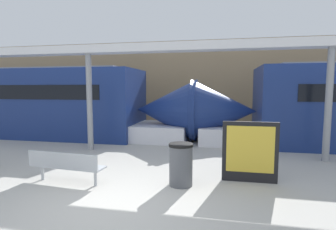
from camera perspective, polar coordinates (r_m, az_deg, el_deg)
name	(u,v)px	position (r m, az deg, el deg)	size (l,w,h in m)	color
ground_plane	(112,206)	(5.41, -12.08, -18.79)	(60.00, 60.00, 0.00)	#B2AFA8
station_wall	(186,84)	(15.47, 3.92, 6.71)	(56.00, 0.20, 5.00)	#9E8460
train_right	(19,103)	(14.78, -29.71, 2.19)	(17.26, 2.93, 3.20)	navy
bench_near	(66,164)	(6.69, -21.41, -9.95)	(1.88, 0.60, 0.78)	#ADB2B7
trash_bin	(181,164)	(6.17, 2.82, -10.68)	(0.57, 0.57, 0.98)	#4C4F54
poster_board	(250,152)	(6.59, 17.39, -7.65)	(1.29, 0.07, 1.46)	black
support_column_near	(90,103)	(9.92, -16.71, 2.60)	(0.20, 0.20, 3.47)	gray
support_column_far	(328,105)	(9.33, 31.55, 1.82)	(0.20, 0.20, 3.47)	gray
canopy_beam	(88,50)	(10.00, -17.03, 13.40)	(28.00, 0.60, 0.28)	silver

